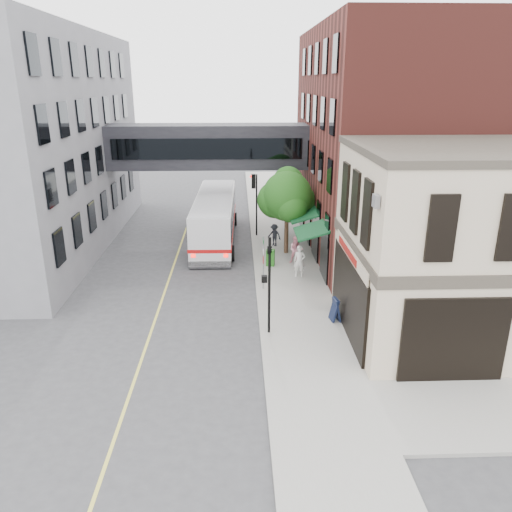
{
  "coord_description": "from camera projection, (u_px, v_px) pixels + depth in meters",
  "views": [
    {
      "loc": [
        -0.91,
        -18.11,
        10.91
      ],
      "look_at": [
        -0.1,
        4.34,
        2.99
      ],
      "focal_mm": 35.0,
      "sensor_mm": 36.0,
      "label": 1
    }
  ],
  "objects": [
    {
      "name": "pedestrian_b",
      "position": [
        296.0,
        250.0,
        30.81
      ],
      "size": [
        0.91,
        0.74,
        1.74
      ],
      "primitive_type": "imported",
      "rotation": [
        0.0,
        0.0,
        -0.1
      ],
      "color": "pink",
      "rests_on": "sidewalk_main"
    },
    {
      "name": "skyway_bridge",
      "position": [
        208.0,
        146.0,
        35.43
      ],
      "size": [
        14.0,
        3.18,
        3.0
      ],
      "color": "black",
      "rests_on": "ground"
    },
    {
      "name": "sidewalk_main",
      "position": [
        282.0,
        249.0,
        33.97
      ],
      "size": [
        4.0,
        60.0,
        0.15
      ],
      "primitive_type": "cube",
      "color": "gray",
      "rests_on": "ground"
    },
    {
      "name": "lane_marking",
      "position": [
        171.0,
        272.0,
        29.98
      ],
      "size": [
        0.12,
        40.0,
        0.01
      ],
      "primitive_type": "cube",
      "color": "#D8CC4C",
      "rests_on": "ground"
    },
    {
      "name": "pedestrian_a",
      "position": [
        299.0,
        261.0,
        28.71
      ],
      "size": [
        0.72,
        0.52,
        1.86
      ],
      "primitive_type": "imported",
      "rotation": [
        0.0,
        0.0,
        -0.12
      ],
      "color": "silver",
      "rests_on": "sidewalk_main"
    },
    {
      "name": "newspaper_box",
      "position": [
        270.0,
        258.0,
        30.57
      ],
      "size": [
        0.57,
        0.53,
        1.0
      ],
      "primitive_type": "cube",
      "rotation": [
        0.0,
        0.0,
        -0.17
      ],
      "color": "#1C5E15",
      "rests_on": "sidewalk_main"
    },
    {
      "name": "corner_building",
      "position": [
        468.0,
        245.0,
        21.52
      ],
      "size": [
        10.19,
        8.12,
        8.45
      ],
      "color": "#C6AF98",
      "rests_on": "ground"
    },
    {
      "name": "pedestrian_c",
      "position": [
        274.0,
        235.0,
        34.16
      ],
      "size": [
        1.13,
        1.02,
        1.53
      ],
      "primitive_type": "imported",
      "rotation": [
        0.0,
        0.0,
        -0.6
      ],
      "color": "black",
      "rests_on": "sidewalk_main"
    },
    {
      "name": "ground",
      "position": [
        262.0,
        358.0,
        20.73
      ],
      "size": [
        120.0,
        120.0,
        0.0
      ],
      "primitive_type": "plane",
      "color": "#38383A",
      "rests_on": "ground"
    },
    {
      "name": "street_tree",
      "position": [
        287.0,
        196.0,
        31.96
      ],
      "size": [
        3.8,
        3.2,
        5.6
      ],
      "color": "#382619",
      "rests_on": "sidewalk_main"
    },
    {
      "name": "traffic_signal_far",
      "position": [
        255.0,
        193.0,
        35.65
      ],
      "size": [
        0.53,
        0.28,
        4.5
      ],
      "color": "black",
      "rests_on": "sidewalk_main"
    },
    {
      "name": "traffic_signal_near",
      "position": [
        269.0,
        274.0,
        21.64
      ],
      "size": [
        0.44,
        0.22,
        4.6
      ],
      "color": "black",
      "rests_on": "sidewalk_main"
    },
    {
      "name": "bus",
      "position": [
        215.0,
        216.0,
        35.39
      ],
      "size": [
        3.07,
        11.98,
        3.21
      ],
      "color": "silver",
      "rests_on": "ground"
    },
    {
      "name": "brick_building",
      "position": [
        403.0,
        143.0,
        32.88
      ],
      "size": [
        13.76,
        18.0,
        14.0
      ],
      "color": "#541F1A",
      "rests_on": "ground"
    },
    {
      "name": "sandwich_board",
      "position": [
        335.0,
        310.0,
        23.5
      ],
      "size": [
        0.5,
        0.69,
        1.12
      ],
      "primitive_type": "cube",
      "rotation": [
        0.0,
        0.0,
        0.17
      ],
      "color": "#111833",
      "rests_on": "sidewalk_main"
    },
    {
      "name": "street_sign_pole",
      "position": [
        263.0,
        258.0,
        26.7
      ],
      "size": [
        0.08,
        0.75,
        3.0
      ],
      "color": "gray",
      "rests_on": "sidewalk_main"
    }
  ]
}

